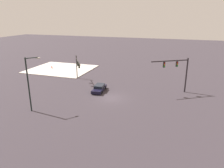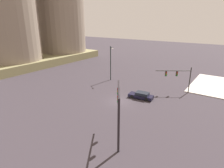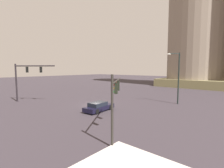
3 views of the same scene
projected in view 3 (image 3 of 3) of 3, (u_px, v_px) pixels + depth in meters
ground_plane at (96, 104)px, 25.85m from camera, size 202.31×202.31×0.00m
traffic_signal_near_corner at (115, 93)px, 13.73m from camera, size 3.95×5.78×5.16m
traffic_signal_opposite_side at (25, 75)px, 27.56m from camera, size 6.05×3.97×6.36m
streetlamp_curved_arm at (177, 75)px, 25.69m from camera, size 1.53×1.73×8.00m
sedan_car_approaching at (99, 107)px, 21.78m from camera, size 2.17×4.63×1.21m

